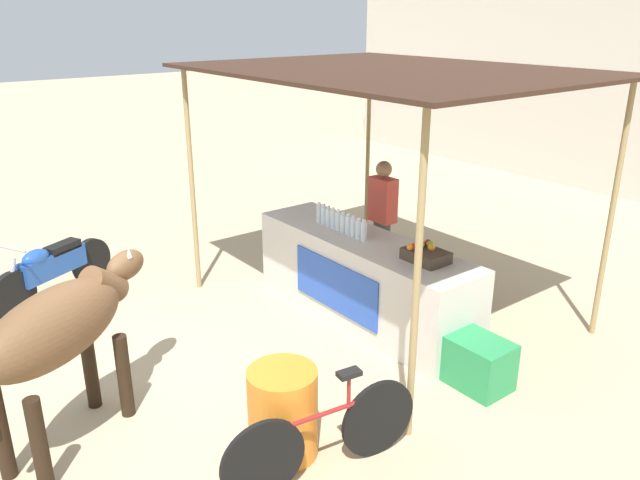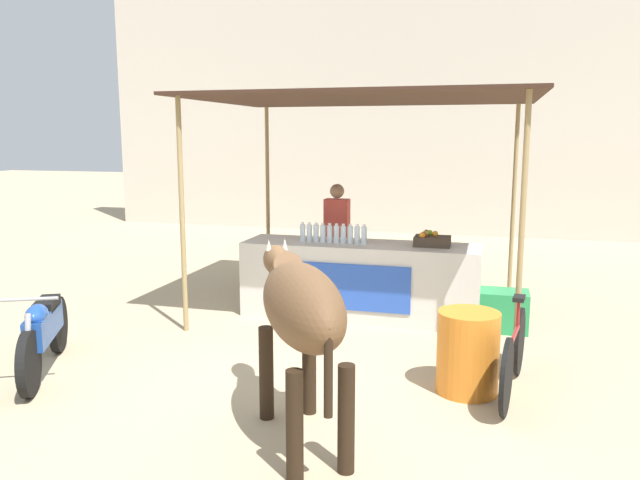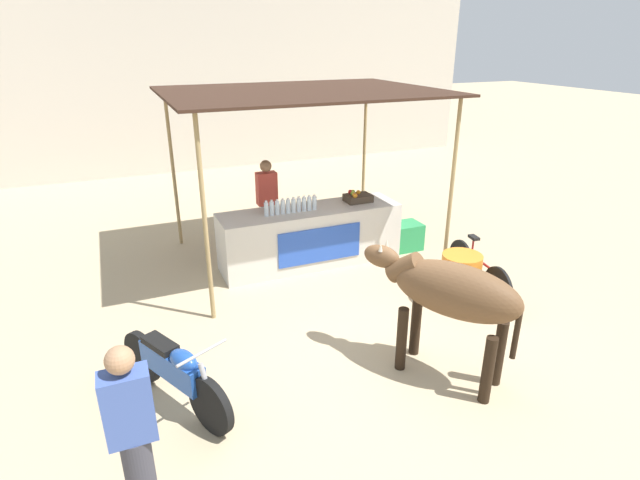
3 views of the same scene
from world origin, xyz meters
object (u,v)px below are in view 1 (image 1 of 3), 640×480
fruit_crate (425,254)px  cooler_box (478,363)px  water_barrel (283,413)px  motorcycle_parked (52,269)px  vendor_behind_counter (382,223)px  stall_counter (362,278)px  cow (62,328)px  bicycle_leaning (324,436)px

fruit_crate → cooler_box: bearing=-9.7°
water_barrel → motorcycle_parked: bearing=-171.2°
motorcycle_parked → fruit_crate: bearing=38.6°
water_barrel → vendor_behind_counter: bearing=124.1°
cooler_box → motorcycle_parked: 5.09m
stall_counter → vendor_behind_counter: vendor_behind_counter is taller
vendor_behind_counter → water_barrel: vendor_behind_counter is taller
cooler_box → water_barrel: size_ratio=0.80×
vendor_behind_counter → fruit_crate: bearing=-26.8°
vendor_behind_counter → water_barrel: bearing=-55.9°
stall_counter → vendor_behind_counter: 0.97m
cow → bicycle_leaning: size_ratio=1.06×
cooler_box → motorcycle_parked: size_ratio=0.36×
cooler_box → stall_counter: bearing=176.9°
cooler_box → fruit_crate: bearing=170.3°
stall_counter → motorcycle_parked: (-2.59, -2.72, -0.05)m
water_barrel → bicycle_leaning: bearing=13.9°
cow → bicycle_leaning: cow is taller
fruit_crate → bicycle_leaning: bearing=-65.1°
water_barrel → motorcycle_parked: motorcycle_parked is taller
fruit_crate → cow: bearing=-100.7°
water_barrel → stall_counter: bearing=124.4°
fruit_crate → motorcycle_parked: 4.49m
water_barrel → cow: bearing=-133.4°
cow → stall_counter: bearing=94.1°
water_barrel → motorcycle_parked: (-4.03, -0.62, 0.05)m
bicycle_leaning → stall_counter: bearing=132.6°
vendor_behind_counter → water_barrel: size_ratio=2.20×
stall_counter → fruit_crate: 1.05m
vendor_behind_counter → bicycle_leaning: vendor_behind_counter is taller
vendor_behind_counter → cow: 4.18m
stall_counter → motorcycle_parked: stall_counter is taller
stall_counter → cow: cow is taller
cooler_box → cow: bearing=-115.0°
vendor_behind_counter → bicycle_leaning: bearing=-49.7°
cow → motorcycle_parked: cow is taller
cooler_box → bicycle_leaning: bicycle_leaning is taller
cooler_box → bicycle_leaning: 1.91m
cooler_box → motorcycle_parked: motorcycle_parked is taller
cooler_box → water_barrel: water_barrel is taller
fruit_crate → cooler_box: size_ratio=0.73×
stall_counter → water_barrel: bearing=-55.6°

